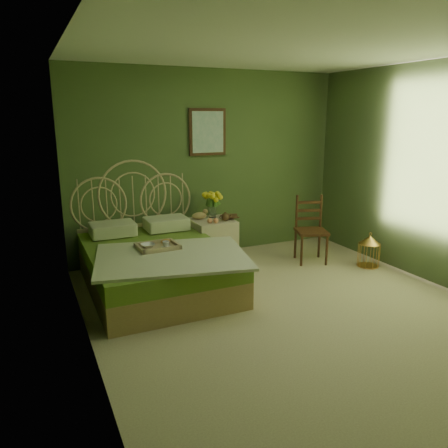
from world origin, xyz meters
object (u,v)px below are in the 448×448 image
bed (155,262)px  nightstand (213,236)px  chair (308,225)px  birdcage (369,251)px

bed → nightstand: (0.98, 0.55, 0.06)m
chair → birdcage: size_ratio=2.14×
bed → birdcage: (2.80, -0.51, -0.10)m
nightstand → chair: nightstand is taller
nightstand → birdcage: (1.82, -1.06, -0.16)m
bed → nightstand: size_ratio=2.20×
nightstand → chair: (1.23, -0.50, 0.14)m
nightstand → chair: bearing=-22.0°
bed → birdcage: size_ratio=5.31×
birdcage → chair: bearing=136.6°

